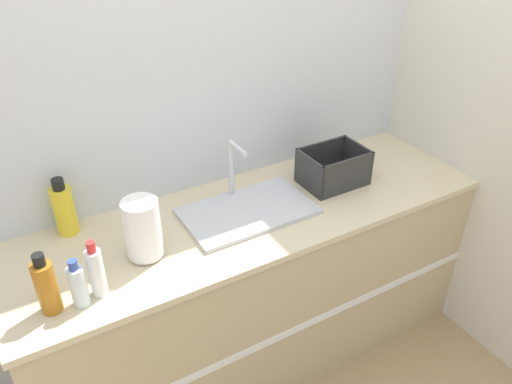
{
  "coord_description": "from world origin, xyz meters",
  "views": [
    {
      "loc": [
        -0.92,
        -1.27,
        2.14
      ],
      "look_at": [
        -0.02,
        0.29,
        1.02
      ],
      "focal_mm": 35.0,
      "sensor_mm": 36.0,
      "label": 1
    }
  ],
  "objects_px": {
    "paper_towel_roll": "(143,229)",
    "dish_rack": "(333,170)",
    "bottle_yellow": "(64,209)",
    "bottle_white_spray": "(96,271)",
    "bottle_clear": "(78,285)",
    "bottle_amber": "(46,286)",
    "sink": "(247,209)"
  },
  "relations": [
    {
      "from": "bottle_white_spray",
      "to": "paper_towel_roll",
      "type": "bearing_deg",
      "value": 29.56
    },
    {
      "from": "dish_rack",
      "to": "bottle_yellow",
      "type": "distance_m",
      "value": 1.22
    },
    {
      "from": "bottle_amber",
      "to": "bottle_clear",
      "type": "bearing_deg",
      "value": -13.39
    },
    {
      "from": "bottle_yellow",
      "to": "bottle_clear",
      "type": "xyz_separation_m",
      "value": [
        -0.06,
        -0.45,
        -0.03
      ]
    },
    {
      "from": "bottle_clear",
      "to": "bottle_amber",
      "type": "height_order",
      "value": "bottle_amber"
    },
    {
      "from": "bottle_yellow",
      "to": "bottle_amber",
      "type": "height_order",
      "value": "bottle_yellow"
    },
    {
      "from": "sink",
      "to": "dish_rack",
      "type": "xyz_separation_m",
      "value": [
        0.48,
        0.02,
        0.05
      ]
    },
    {
      "from": "bottle_yellow",
      "to": "bottle_clear",
      "type": "distance_m",
      "value": 0.46
    },
    {
      "from": "bottle_yellow",
      "to": "bottle_amber",
      "type": "distance_m",
      "value": 0.46
    },
    {
      "from": "dish_rack",
      "to": "bottle_white_spray",
      "type": "height_order",
      "value": "bottle_white_spray"
    },
    {
      "from": "bottle_clear",
      "to": "bottle_yellow",
      "type": "bearing_deg",
      "value": 82.98
    },
    {
      "from": "dish_rack",
      "to": "bottle_white_spray",
      "type": "distance_m",
      "value": 1.2
    },
    {
      "from": "paper_towel_roll",
      "to": "bottle_amber",
      "type": "xyz_separation_m",
      "value": [
        -0.38,
        -0.12,
        -0.02
      ]
    },
    {
      "from": "paper_towel_roll",
      "to": "bottle_white_spray",
      "type": "height_order",
      "value": "paper_towel_roll"
    },
    {
      "from": "bottle_amber",
      "to": "dish_rack",
      "type": "bearing_deg",
      "value": 8.38
    },
    {
      "from": "dish_rack",
      "to": "bottle_clear",
      "type": "bearing_deg",
      "value": -170.01
    },
    {
      "from": "bottle_clear",
      "to": "bottle_white_spray",
      "type": "relative_size",
      "value": 0.84
    },
    {
      "from": "bottle_amber",
      "to": "sink",
      "type": "bearing_deg",
      "value": 11.81
    },
    {
      "from": "bottle_clear",
      "to": "sink",
      "type": "bearing_deg",
      "value": 14.78
    },
    {
      "from": "sink",
      "to": "dish_rack",
      "type": "distance_m",
      "value": 0.49
    },
    {
      "from": "paper_towel_roll",
      "to": "bottle_yellow",
      "type": "xyz_separation_m",
      "value": [
        -0.23,
        0.31,
        -0.02
      ]
    },
    {
      "from": "paper_towel_roll",
      "to": "bottle_amber",
      "type": "bearing_deg",
      "value": -162.66
    },
    {
      "from": "paper_towel_roll",
      "to": "dish_rack",
      "type": "relative_size",
      "value": 0.84
    },
    {
      "from": "bottle_white_spray",
      "to": "bottle_clear",
      "type": "bearing_deg",
      "value": -164.45
    },
    {
      "from": "paper_towel_roll",
      "to": "dish_rack",
      "type": "distance_m",
      "value": 0.98
    },
    {
      "from": "paper_towel_roll",
      "to": "bottle_clear",
      "type": "relative_size",
      "value": 1.31
    },
    {
      "from": "bottle_white_spray",
      "to": "sink",
      "type": "bearing_deg",
      "value": 14.7
    },
    {
      "from": "sink",
      "to": "bottle_white_spray",
      "type": "relative_size",
      "value": 2.49
    },
    {
      "from": "dish_rack",
      "to": "bottle_clear",
      "type": "distance_m",
      "value": 1.27
    },
    {
      "from": "bottle_clear",
      "to": "bottle_amber",
      "type": "relative_size",
      "value": 0.8
    },
    {
      "from": "dish_rack",
      "to": "bottle_yellow",
      "type": "bearing_deg",
      "value": 169.03
    },
    {
      "from": "paper_towel_roll",
      "to": "bottle_yellow",
      "type": "relative_size",
      "value": 0.99
    }
  ]
}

